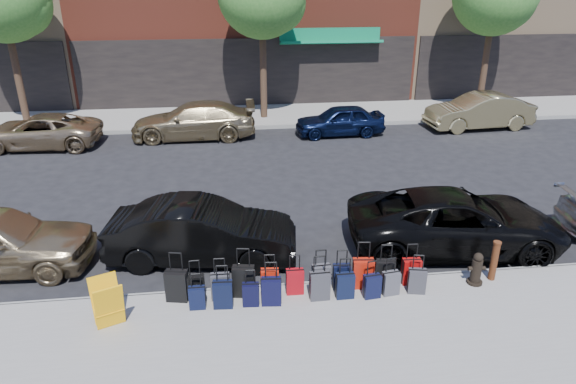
{
  "coord_description": "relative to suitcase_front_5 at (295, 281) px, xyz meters",
  "views": [
    {
      "loc": [
        -1.28,
        -13.79,
        6.32
      ],
      "look_at": [
        0.25,
        -1.5,
        1.02
      ],
      "focal_mm": 32.0,
      "sensor_mm": 36.0,
      "label": 1
    }
  ],
  "objects": [
    {
      "name": "curb_far",
      "position": [
        0.02,
        12.81,
        -0.35
      ],
      "size": [
        60.0,
        0.08,
        0.15
      ],
      "primitive_type": "cube",
      "color": "gray",
      "rests_on": "ground"
    },
    {
      "name": "suitcase_back_1",
      "position": [
        -2.0,
        -0.28,
        -0.04
      ],
      "size": [
        0.32,
        0.19,
        0.77
      ],
      "rotation": [
        0.0,
        0.0,
        0.0
      ],
      "color": "black",
      "rests_on": "sidewalk_near"
    },
    {
      "name": "car_near_2",
      "position": [
        4.22,
        1.7,
        0.3
      ],
      "size": [
        5.47,
        2.95,
        1.46
      ],
      "primitive_type": "imported",
      "rotation": [
        0.0,
        0.0,
        1.47
      ],
      "color": "black",
      "rests_on": "ground"
    },
    {
      "name": "suitcase_front_1",
      "position": [
        -2.03,
        0.07,
        -0.01
      ],
      "size": [
        0.36,
        0.21,
        0.86
      ],
      "rotation": [
        0.0,
        0.0,
        0.04
      ],
      "color": "black",
      "rests_on": "sidewalk_near"
    },
    {
      "name": "suitcase_front_5",
      "position": [
        0.0,
        0.0,
        0.0
      ],
      "size": [
        0.37,
        0.2,
        0.88
      ],
      "rotation": [
        0.0,
        0.0,
        -0.02
      ],
      "color": "maroon",
      "rests_on": "sidewalk_near"
    },
    {
      "name": "suitcase_back_10",
      "position": [
        2.53,
        -0.29,
        -0.01
      ],
      "size": [
        0.39,
        0.28,
        0.86
      ],
      "rotation": [
        0.0,
        0.0,
        -0.2
      ],
      "color": "#333237",
      "rests_on": "sidewalk_near"
    },
    {
      "name": "suitcase_back_6",
      "position": [
        0.48,
        -0.26,
        0.03
      ],
      "size": [
        0.41,
        0.24,
        0.96
      ],
      "rotation": [
        0.0,
        0.0,
        0.03
      ],
      "color": "#323236",
      "rests_on": "sidewalk_near"
    },
    {
      "name": "car_far_3",
      "position": [
        9.73,
        11.78,
        0.33
      ],
      "size": [
        4.7,
        1.91,
        1.52
      ],
      "primitive_type": "imported",
      "rotation": [
        0.0,
        0.0,
        -1.5
      ],
      "color": "tan",
      "rests_on": "ground"
    },
    {
      "name": "suitcase_back_4",
      "position": [
        -0.52,
        -0.32,
        0.02
      ],
      "size": [
        0.41,
        0.26,
        0.93
      ],
      "rotation": [
        0.0,
        0.0,
        -0.1
      ],
      "color": "black",
      "rests_on": "sidewalk_near"
    },
    {
      "name": "ground",
      "position": [
        0.02,
        4.83,
        -0.42
      ],
      "size": [
        120.0,
        120.0,
        0.0
      ],
      "primitive_type": "plane",
      "color": "black",
      "rests_on": "ground"
    },
    {
      "name": "suitcase_front_2",
      "position": [
        -1.53,
        -0.02,
        0.01
      ],
      "size": [
        0.38,
        0.22,
        0.92
      ],
      "rotation": [
        0.0,
        0.0,
        -0.02
      ],
      "color": "#333338",
      "rests_on": "sidewalk_near"
    },
    {
      "name": "suitcase_front_10",
      "position": [
        2.52,
        0.05,
        0.02
      ],
      "size": [
        0.39,
        0.23,
        0.93
      ],
      "rotation": [
        0.0,
        0.0,
        -0.04
      ],
      "color": "#970A09",
      "rests_on": "sidewalk_near"
    },
    {
      "name": "sidewalk_far",
      "position": [
        0.02,
        14.83,
        -0.35
      ],
      "size": [
        60.0,
        4.0,
        0.15
      ],
      "primitive_type": "cube",
      "color": "gray",
      "rests_on": "ground"
    },
    {
      "name": "suitcase_front_9",
      "position": [
        1.95,
        0.06,
        0.02
      ],
      "size": [
        0.43,
        0.29,
        0.95
      ],
      "rotation": [
        0.0,
        0.0,
        -0.2
      ],
      "color": "black",
      "rests_on": "sidewalk_near"
    },
    {
      "name": "car_far_2",
      "position": [
        3.48,
        11.53,
        0.21
      ],
      "size": [
        3.75,
        1.6,
        1.26
      ],
      "primitive_type": "imported",
      "rotation": [
        0.0,
        0.0,
        -1.54
      ],
      "color": "black",
      "rests_on": "ground"
    },
    {
      "name": "suitcase_front_4",
      "position": [
        -0.52,
        0.07,
        0.0
      ],
      "size": [
        0.38,
        0.23,
        0.89
      ],
      "rotation": [
        0.0,
        0.0,
        -0.08
      ],
      "color": "#B41B0B",
      "rests_on": "sidewalk_near"
    },
    {
      "name": "suitcase_back_2",
      "position": [
        -1.49,
        -0.3,
        0.01
      ],
      "size": [
        0.4,
        0.25,
        0.92
      ],
      "rotation": [
        0.0,
        0.0,
        -0.07
      ],
      "color": "black",
      "rests_on": "sidewalk_near"
    },
    {
      "name": "car_near_1",
      "position": [
        -1.94,
        1.88,
        0.3
      ],
      "size": [
        4.56,
        2.08,
        1.45
      ],
      "primitive_type": "imported",
      "rotation": [
        0.0,
        0.0,
        1.44
      ],
      "color": "black",
      "rests_on": "ground"
    },
    {
      "name": "car_far_1",
      "position": [
        -2.58,
        11.88,
        0.31
      ],
      "size": [
        5.09,
        2.17,
        1.46
      ],
      "primitive_type": "imported",
      "rotation": [
        0.0,
        0.0,
        -1.59
      ],
      "color": "#9D8960",
      "rests_on": "ground"
    },
    {
      "name": "fire_hydrant",
      "position": [
        3.9,
        -0.12,
        0.06
      ],
      "size": [
        0.37,
        0.33,
        0.74
      ],
      "rotation": [
        0.0,
        0.0,
        -0.07
      ],
      "color": "black",
      "rests_on": "sidewalk_near"
    },
    {
      "name": "curb_near",
      "position": [
        0.02,
        0.35,
        -0.35
      ],
      "size": [
        60.0,
        0.08,
        0.15
      ],
      "primitive_type": "cube",
      "color": "gray",
      "rests_on": "ground"
    },
    {
      "name": "suitcase_back_3",
      "position": [
        -0.93,
        -0.31,
        -0.03
      ],
      "size": [
        0.34,
        0.21,
        0.79
      ],
      "rotation": [
        0.0,
        0.0,
        -0.07
      ],
      "color": "black",
      "rests_on": "sidewalk_near"
    },
    {
      "name": "suitcase_back_9",
      "position": [
        1.97,
        -0.28,
        -0.02
      ],
      "size": [
        0.37,
        0.25,
        0.83
      ],
      "rotation": [
        0.0,
        0.0,
        0.14
      ],
      "color": "#414046",
      "rests_on": "sidewalk_near"
    },
    {
      "name": "bollard",
      "position": [
        4.34,
        -0.01,
        0.2
      ],
      "size": [
        0.17,
        0.17,
        0.92
      ],
      "color": "#38190C",
      "rests_on": "sidewalk_near"
    },
    {
      "name": "sidewalk_near",
      "position": [
        0.02,
        -1.67,
        -0.35
      ],
      "size": [
        60.0,
        4.0,
        0.15
      ],
      "primitive_type": "cube",
      "color": "gray",
      "rests_on": "ground"
    },
    {
      "name": "suitcase_front_3",
      "position": [
        -1.06,
        0.05,
        0.06
      ],
      "size": [
        0.48,
        0.31,
        1.07
      ],
      "rotation": [
        0.0,
        0.0,
        -0.16
      ],
      "color": "black",
      "rests_on": "sidewalk_near"
    },
    {
      "name": "suitcase_front_0",
      "position": [
        -2.41,
        0.05,
        0.06
      ],
      "size": [
        0.48,
        0.33,
        1.07
      ],
      "rotation": [
        0.0,
        0.0,
        -0.2
      ],
      "color": "black",
      "rests_on": "sidewalk_near"
    },
    {
      "name": "suitcase_back_8",
      "position": [
        1.55,
        -0.34,
        -0.02
      ],
      "size": [
        0.37,
        0.24,
        0.82
      ],
      "rotation": [
        0.0,
        0.0,
        0.12
      ],
      "color": "black",
      "rests_on": "sidewalk_near"
    },
    {
      "name": "suitcase_back_7",
      "position": [
        1.0,
        -0.28,
        0.0
      ],
      "size": [
        0.37,
        0.22,
        0.88
      ],
      "rotation": [
        0.0,
        0.0,
        0.02
      ],
      "color": "black",
      "rests_on": "sidewalk_near"
    },
    {
      "name": "suitcase_front_8",
      "position": [
        1.46,
        0.05,
        0.05
      ],
      "size": [
        0.46,
        0.28,
        1.05
      ],
      "rotation": [
        0.0,
        0.0,
        -0.11
      ],
      "color": "#A6180A",
      "rests_on": "sidewalk_near"
    },
    {
      "name": "car_far_0",
      "position": [
        -8.5,
        11.36,
        0.22
      ],
      "size": [
        4.72,
        2.38,
        1.28
      ],
      "primitive_type": "imported",
      "rotation": [
        0.0,
        0.0,
        -1.63
      ],
      "color": "tan",
      "rests_on": "ground"
    },
    {
      "name": "suitcase_front_7",
      "position": [
        1.0,
        0.06,
        0.0
      ],
      "size": [
        0.38,
        0.23,
        0.89
      ],
      "rotation": [
        0.0,
        0.0,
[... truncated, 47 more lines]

